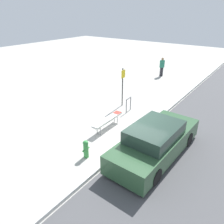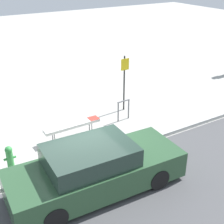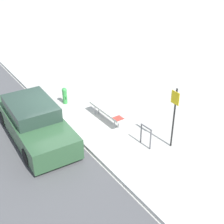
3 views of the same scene
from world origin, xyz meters
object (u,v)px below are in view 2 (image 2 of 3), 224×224
Objects in this scene: bike_rack at (123,108)px; sign_post at (124,78)px; bench at (73,126)px; parked_car_near at (95,169)px; fire_hydrant at (10,157)px.

sign_post reaches higher than bike_rack.
bench is at bearing -174.39° from bike_rack.
bench is 3.08m from sign_post.
bench is 2.91m from parked_car_near.
sign_post is (2.77, 0.98, 0.91)m from bench.
fire_hydrant is (-2.36, -0.70, -0.07)m from bench.
parked_car_near is (-2.88, -3.05, 0.14)m from bike_rack.
bike_rack is at bearing -124.37° from sign_post.
fire_hydrant is (-4.61, -0.93, -0.09)m from bike_rack.
bike_rack is at bearing 11.35° from fire_hydrant.
bench is 2.67× the size of fire_hydrant.
sign_post is 3.01× the size of fire_hydrant.
bench is 2.26m from bike_rack.
bench is 2.48× the size of bike_rack.
bench is 0.89× the size of sign_post.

